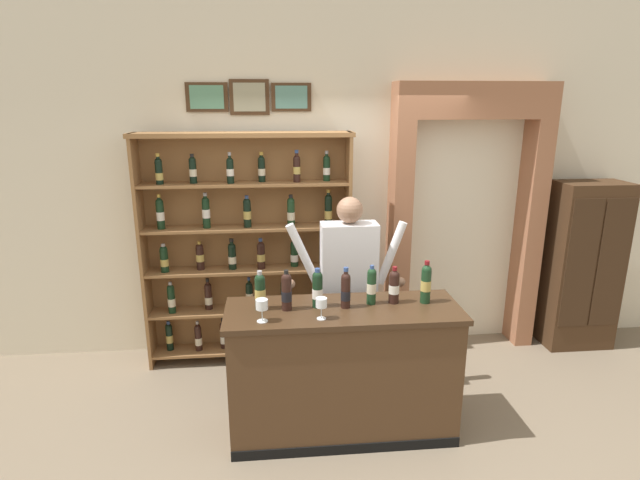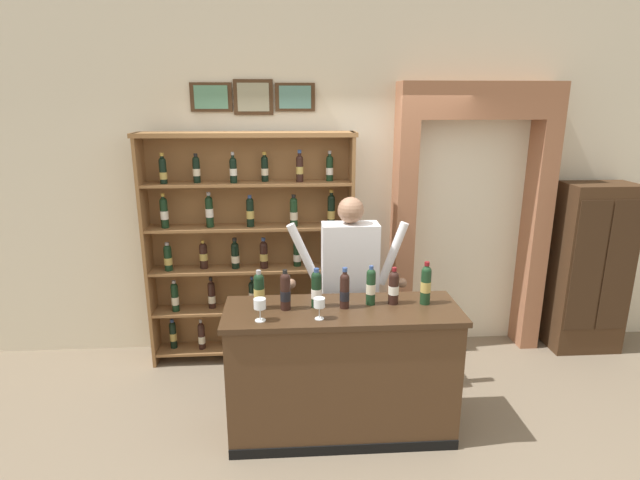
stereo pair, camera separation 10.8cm
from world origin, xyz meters
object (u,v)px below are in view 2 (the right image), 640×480
object	(u,v)px
tasting_bottle_rosso	(394,287)
wine_shelf	(251,246)
side_cabinet	(590,268)
tasting_bottle_chianti	(345,290)
tasting_bottle_bianco	(285,291)
tasting_counter	(342,371)
tasting_bottle_brunello	(259,290)
tasting_bottle_vin_santo	(371,286)
shopkeeper	(350,275)
wine_glass_left	(260,305)
tasting_bottle_prosecco	(316,288)
wine_glass_right	(319,304)
tasting_bottle_super_tuscan	(426,284)

from	to	relation	value
tasting_bottle_rosso	wine_shelf	bearing A→B (deg)	134.21
side_cabinet	tasting_bottle_chianti	size ratio (longest dim) A/B	5.56
tasting_bottle_bianco	tasting_counter	bearing A→B (deg)	-2.81
tasting_bottle_brunello	tasting_bottle_bianco	world-z (taller)	tasting_bottle_bianco
tasting_bottle_rosso	tasting_bottle_vin_santo	bearing A→B (deg)	-179.94
shopkeeper	tasting_bottle_chianti	xyz separation A→B (m)	(-0.10, -0.52, 0.08)
wine_glass_left	tasting_bottle_prosecco	bearing A→B (deg)	28.55
tasting_bottle_prosecco	tasting_bottle_rosso	world-z (taller)	tasting_bottle_prosecco
wine_shelf	wine_glass_left	xyz separation A→B (m)	(0.15, -1.39, -0.01)
tasting_bottle_rosso	wine_glass_left	world-z (taller)	tasting_bottle_rosso
side_cabinet	wine_glass_right	size ratio (longest dim) A/B	11.07
tasting_bottle_brunello	tasting_bottle_rosso	distance (m)	0.98
tasting_bottle_brunello	tasting_bottle_chianti	bearing A→B (deg)	-2.51
tasting_counter	wine_glass_right	xyz separation A→B (m)	(-0.18, -0.16, 0.62)
tasting_bottle_bianco	tasting_bottle_prosecco	xyz separation A→B (m)	(0.22, 0.03, 0.00)
tasting_counter	tasting_bottle_vin_santo	size ratio (longest dim) A/B	5.76
shopkeeper	tasting_bottle_chianti	bearing A→B (deg)	-100.63
wine_glass_left	tasting_bottle_rosso	bearing A→B (deg)	13.84
tasting_bottle_prosecco	wine_glass_right	world-z (taller)	tasting_bottle_prosecco
tasting_bottle_super_tuscan	wine_glass_right	size ratio (longest dim) A/B	2.11
wine_glass_left	wine_glass_right	world-z (taller)	wine_glass_left
tasting_bottle_rosso	shopkeeper	bearing A→B (deg)	119.73
side_cabinet	tasting_bottle_prosecco	bearing A→B (deg)	-157.48
side_cabinet	tasting_counter	world-z (taller)	side_cabinet
shopkeeper	tasting_bottle_brunello	world-z (taller)	shopkeeper
tasting_counter	tasting_bottle_vin_santo	world-z (taller)	tasting_bottle_vin_santo
tasting_bottle_super_tuscan	wine_glass_left	world-z (taller)	tasting_bottle_super_tuscan
tasting_counter	tasting_bottle_chianti	distance (m)	0.64
tasting_bottle_brunello	tasting_bottle_bianco	bearing A→B (deg)	-7.76
tasting_bottle_super_tuscan	wine_glass_left	size ratio (longest dim) A/B	2.02
wine_shelf	tasting_bottle_chianti	distance (m)	1.42
tasting_bottle_rosso	wine_glass_right	world-z (taller)	tasting_bottle_rosso
side_cabinet	tasting_bottle_super_tuscan	world-z (taller)	side_cabinet
tasting_bottle_vin_santo	wine_glass_left	distance (m)	0.83
tasting_bottle_chianti	tasting_bottle_bianco	bearing A→B (deg)	179.79
tasting_bottle_brunello	wine_glass_right	bearing A→B (deg)	-26.62
tasting_bottle_chianti	wine_glass_left	size ratio (longest dim) A/B	1.91
wine_shelf	tasting_bottle_vin_santo	world-z (taller)	wine_shelf
side_cabinet	tasting_bottle_rosso	xyz separation A→B (m)	(-2.22, -1.13, 0.29)
wine_shelf	shopkeeper	world-z (taller)	wine_shelf
tasting_bottle_prosecco	wine_glass_left	bearing A→B (deg)	-151.45
tasting_bottle_chianti	tasting_bottle_super_tuscan	xyz separation A→B (m)	(0.60, 0.04, 0.02)
tasting_bottle_brunello	tasting_bottle_vin_santo	bearing A→B (deg)	1.84
tasting_bottle_prosecco	tasting_bottle_super_tuscan	distance (m)	0.80
tasting_bottle_rosso	wine_glass_left	bearing A→B (deg)	-166.16
tasting_bottle_rosso	tasting_bottle_super_tuscan	size ratio (longest dim) A/B	0.87
wine_shelf	tasting_bottle_brunello	xyz separation A→B (m)	(0.14, -1.17, 0.01)
tasting_bottle_brunello	tasting_bottle_prosecco	size ratio (longest dim) A/B	0.99
tasting_bottle_rosso	tasting_bottle_super_tuscan	bearing A→B (deg)	-4.30
side_cabinet	tasting_counter	size ratio (longest dim) A/B	0.99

